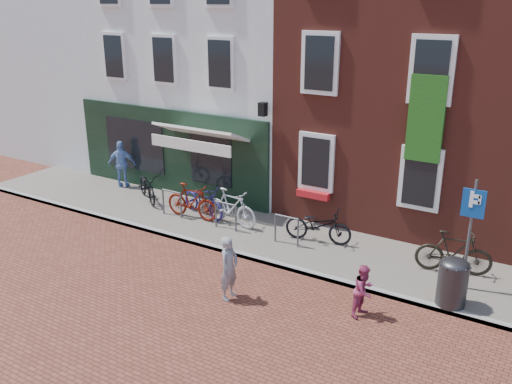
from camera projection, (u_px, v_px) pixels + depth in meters
The scene contains 16 objects.
ground at pixel (248, 260), 14.33m from camera, with size 80.00×80.00×0.00m, color brown.
sidewalk at pixel (307, 246), 15.03m from camera, with size 24.00×3.00×0.10m, color slate.
building_stucco at pixel (234, 53), 20.92m from camera, with size 8.00×8.00×9.00m, color silver.
building_brick_mid at pixel (418, 47), 17.33m from camera, with size 6.00×8.00×10.00m, color maroon.
filler_left at pixel (95, 45), 24.60m from camera, with size 7.00×8.00×9.00m, color silver.
litter_bin at pixel (453, 280), 11.85m from camera, with size 0.64×0.64×1.18m.
parking_sign at pixel (471, 220), 12.16m from camera, with size 0.50×0.07×2.65m.
woman at pixel (229, 268), 12.26m from camera, with size 0.55×0.36×1.50m, color gray.
boy at pixel (364, 291), 11.64m from camera, with size 0.57×0.44×1.17m, color #9F3259.
cafe_person at pixel (122, 164), 19.36m from camera, with size 0.98×0.41×1.67m, color #7294CB.
bicycle_0 at pixel (147, 186), 18.14m from camera, with size 0.65×1.86×0.98m, color black.
bicycle_1 at pixel (192, 201), 16.63m from camera, with size 0.51×1.81×1.09m, color #5A1106.
bicycle_2 at pixel (203, 200), 16.87m from camera, with size 0.65×1.86×0.98m, color navy.
bicycle_3 at pixel (231, 207), 16.15m from camera, with size 0.51×1.81×1.09m, color #B0B0B2.
bicycle_4 at pixel (318, 225), 15.01m from camera, with size 0.65×1.86×0.98m, color black.
bicycle_5 at pixel (454, 252), 13.26m from camera, with size 0.51×1.81×1.09m, color black.
Camera 1 is at (6.90, -10.93, 6.43)m, focal length 38.43 mm.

